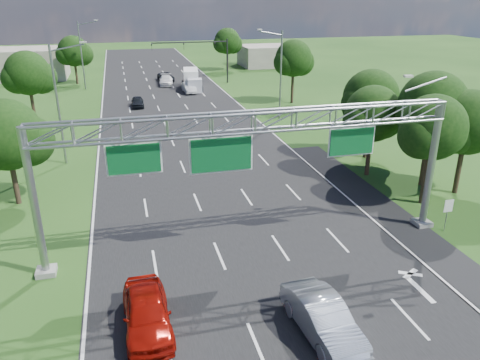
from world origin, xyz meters
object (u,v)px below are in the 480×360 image
object	(u,v)px
sign_gantry	(255,133)
box_truck	(192,80)
traffic_signal	(206,51)
silver_sedan	(323,318)
red_coupe	(147,312)
regulatory_sign	(448,209)

from	to	relation	value
sign_gantry	box_truck	distance (m)	49.84
sign_gantry	traffic_signal	size ratio (longest dim) A/B	1.92
silver_sedan	red_coupe	bearing A→B (deg)	157.28
regulatory_sign	silver_sedan	distance (m)	13.25
traffic_signal	red_coupe	xyz separation A→B (m)	(-13.61, -58.70, -4.32)
sign_gantry	silver_sedan	distance (m)	10.03
silver_sedan	box_truck	size ratio (longest dim) A/B	0.66
regulatory_sign	red_coupe	xyz separation A→B (m)	(-18.53, -4.68, -0.66)
regulatory_sign	silver_sedan	size ratio (longest dim) A/B	0.41
traffic_signal	red_coupe	bearing A→B (deg)	-103.05
sign_gantry	regulatory_sign	size ratio (longest dim) A/B	11.19
traffic_signal	red_coupe	size ratio (longest dim) A/B	2.46
regulatory_sign	traffic_signal	bearing A→B (deg)	95.20
sign_gantry	red_coupe	distance (m)	10.52
red_coupe	silver_sedan	world-z (taller)	red_coupe
sign_gantry	regulatory_sign	distance (m)	13.25
sign_gantry	silver_sedan	xyz separation A→B (m)	(0.79, -7.95, -6.05)
regulatory_sign	red_coupe	bearing A→B (deg)	-165.83
red_coupe	silver_sedan	xyz separation A→B (m)	(7.26, -2.26, -0.01)
box_truck	sign_gantry	bearing A→B (deg)	-87.19
regulatory_sign	box_truck	xyz separation A→B (m)	(-7.90, 50.38, -0.14)
traffic_signal	red_coupe	distance (m)	60.41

